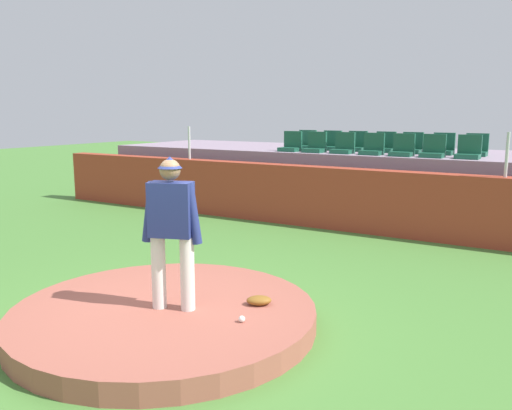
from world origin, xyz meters
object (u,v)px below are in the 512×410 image
Objects in this scene: stadium_chair_1 at (315,146)px; stadium_chair_9 at (357,145)px; pitcher at (172,222)px; stadium_chair_7 at (306,143)px; stadium_chair_4 at (403,149)px; stadium_chair_12 at (443,148)px; stadium_chair_0 at (291,145)px; stadium_chair_8 at (331,144)px; stadium_chair_2 at (343,147)px; stadium_chair_5 at (433,150)px; stadium_chair_3 at (373,148)px; baseball at (242,319)px; fielding_glove at (259,300)px; stadium_chair_10 at (385,146)px; stadium_chair_11 at (412,147)px; stadium_chair_13 at (476,149)px; stadium_chair_6 at (469,151)px.

stadium_chair_9 is at bearing -127.08° from stadium_chair_1.
stadium_chair_7 is (-2.26, 8.24, 0.42)m from pitcher.
stadium_chair_12 is at bearing -127.08° from stadium_chair_4.
stadium_chair_0 is 1.00× the size of stadium_chair_8.
stadium_chair_2 and stadium_chair_5 have the same top height.
stadium_chair_3 is 0.70m from stadium_chair_4.
stadium_chair_0 is at bearing -0.15° from stadium_chair_4.
stadium_chair_9 reaches higher than baseball.
fielding_glove is 7.81m from stadium_chair_10.
stadium_chair_12 is (0.72, 0.01, 0.00)m from stadium_chair_11.
stadium_chair_10 reaches higher than fielding_glove.
stadium_chair_7 is at bearing -101.34° from fielding_glove.
baseball is 7.39m from stadium_chair_4.
stadium_chair_13 is at bearing -165.64° from stadium_chair_1.
stadium_chair_0 and stadium_chair_1 have the same top height.
stadium_chair_2 is 1.00× the size of stadium_chair_11.
stadium_chair_1 is 3.66m from stadium_chair_13.
stadium_chair_10 is 1.00× the size of stadium_chair_12.
stadium_chair_5 is at bearing -179.92° from stadium_chair_1.
stadium_chair_1 is (-2.36, 6.70, 1.40)m from fielding_glove.
stadium_chair_9 is 1.00× the size of stadium_chair_11.
pitcher is 7.35m from stadium_chair_3.
pitcher reaches higher than baseball.
stadium_chair_8 is (-1.54, 8.23, 0.42)m from pitcher.
stadium_chair_6 is (0.72, 0.05, 0.00)m from stadium_chair_5.
stadium_chair_1 and stadium_chair_4 have the same top height.
stadium_chair_10 reaches higher than pitcher.
stadium_chair_12 reaches higher than fielding_glove.
stadium_chair_9 is (-1.65, 7.64, 1.40)m from fielding_glove.
stadium_chair_13 is at bearing 179.75° from stadium_chair_7.
stadium_chair_3 is at bearing 147.64° from stadium_chair_8.
baseball is 0.25× the size of fielding_glove.
stadium_chair_10 is at bearing -2.67° from stadium_chair_11.
stadium_chair_3 is 1.37m from stadium_chair_5.
stadium_chair_10 is (1.42, 0.01, 0.00)m from stadium_chair_8.
stadium_chair_2 is 2.81m from stadium_chair_6.
baseball is 7.52m from stadium_chair_6.
stadium_chair_10 is at bearing -0.54° from stadium_chair_13.
stadium_chair_4 is (2.14, -0.00, 0.00)m from stadium_chair_1.
stadium_chair_5 is at bearing 87.32° from baseball.
stadium_chair_9 is at bearing -24.02° from stadium_chair_5.
stadium_chair_8 is at bearing 106.65° from baseball.
stadium_chair_8 is (-0.69, 0.87, 0.00)m from stadium_chair_2.
stadium_chair_0 is 1.00× the size of stadium_chair_2.
stadium_chair_6 and stadium_chair_13 have the same top height.
stadium_chair_7 is 1.00× the size of stadium_chair_12.
stadium_chair_7 is at bearing -22.89° from stadium_chair_3.
pitcher reaches higher than fielding_glove.
stadium_chair_11 is at bearing -87.98° from stadium_chair_4.
stadium_chair_1 is 3.52m from stadium_chair_6.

